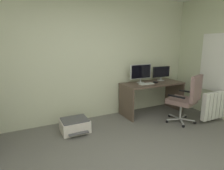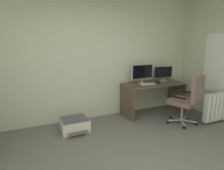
{
  "view_description": "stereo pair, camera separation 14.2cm",
  "coord_description": "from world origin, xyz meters",
  "views": [
    {
      "loc": [
        -1.22,
        -1.54,
        1.65
      ],
      "look_at": [
        0.38,
        1.65,
        0.87
      ],
      "focal_mm": 30.36,
      "sensor_mm": 36.0,
      "label": 1
    },
    {
      "loc": [
        -1.09,
        -1.6,
        1.65
      ],
      "look_at": [
        0.38,
        1.65,
        0.87
      ],
      "focal_mm": 30.36,
      "sensor_mm": 36.0,
      "label": 2
    }
  ],
  "objects": [
    {
      "name": "office_chair",
      "position": [
        1.84,
        1.12,
        0.56
      ],
      "size": [
        0.67,
        0.7,
        1.04
      ],
      "color": "#B7BABC",
      "rests_on": "ground"
    },
    {
      "name": "wall_back",
      "position": [
        0.0,
        2.35,
        1.35
      ],
      "size": [
        5.52,
        0.1,
        2.69
      ],
      "primitive_type": "cube",
      "color": "beige",
      "rests_on": "ground"
    },
    {
      "name": "keyboard",
      "position": [
        1.37,
        1.87,
        0.75
      ],
      "size": [
        0.34,
        0.14,
        0.02
      ],
      "primitive_type": "cube",
      "rotation": [
        0.0,
        0.0,
        -0.02
      ],
      "color": "silver",
      "rests_on": "desk"
    },
    {
      "name": "printer",
      "position": [
        -0.35,
        1.78,
        0.12
      ],
      "size": [
        0.52,
        0.51,
        0.25
      ],
      "color": "silver",
      "rests_on": "ground"
    },
    {
      "name": "monitor_secondary",
      "position": [
        1.96,
        2.07,
        0.95
      ],
      "size": [
        0.47,
        0.18,
        0.35
      ],
      "color": "#B2B5B7",
      "rests_on": "desk"
    },
    {
      "name": "monitor_main",
      "position": [
        1.34,
        2.07,
        1.0
      ],
      "size": [
        0.57,
        0.18,
        0.43
      ],
      "color": "#B2B5B7",
      "rests_on": "desk"
    },
    {
      "name": "radiator",
      "position": [
        2.66,
        0.93,
        0.35
      ],
      "size": [
        1.06,
        0.1,
        0.59
      ],
      "color": "white",
      "rests_on": "ground"
    },
    {
      "name": "computer_mouse",
      "position": [
        1.64,
        1.88,
        0.76
      ],
      "size": [
        0.08,
        0.11,
        0.03
      ],
      "primitive_type": "cube",
      "rotation": [
        0.0,
        0.0,
        0.26
      ],
      "color": "black",
      "rests_on": "desk"
    },
    {
      "name": "desk",
      "position": [
        1.6,
        1.95,
        0.55
      ],
      "size": [
        1.47,
        0.65,
        0.74
      ],
      "color": "brown",
      "rests_on": "ground"
    }
  ]
}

